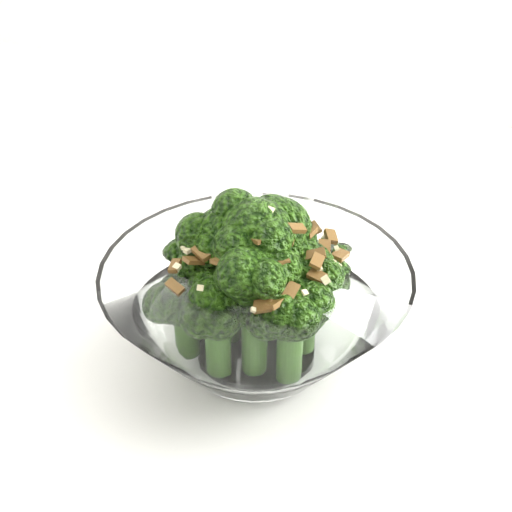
{
  "coord_description": "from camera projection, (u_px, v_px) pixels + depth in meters",
  "views": [
    {
      "loc": [
        0.1,
        -0.7,
        1.11
      ],
      "look_at": [
        0.08,
        -0.29,
        0.84
      ],
      "focal_mm": 50.0,
      "sensor_mm": 36.0,
      "label": 1
    }
  ],
  "objects": [
    {
      "name": "broccoli_dish",
      "position": [
        256.0,
        301.0,
        0.51
      ],
      "size": [
        0.22,
        0.22,
        0.14
      ],
      "color": "white",
      "rests_on": "table"
    },
    {
      "name": "table",
      "position": [
        205.0,
        299.0,
        0.71
      ],
      "size": [
        1.41,
        1.2,
        0.75
      ],
      "color": "white",
      "rests_on": "ground"
    }
  ]
}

